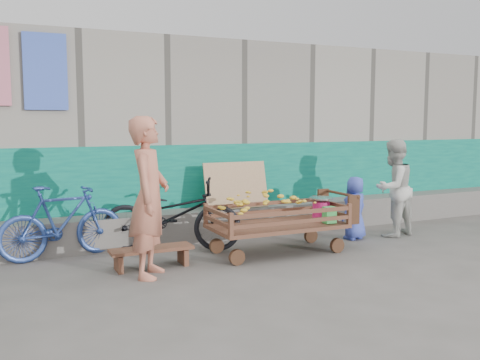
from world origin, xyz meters
name	(u,v)px	position (x,y,z in m)	size (l,w,h in m)	color
ground	(295,280)	(0.00, 0.00, 0.00)	(80.00, 80.00, 0.00)	#52504A
building_wall	(178,137)	(0.00, 4.05, 1.47)	(12.00, 3.50, 3.00)	gray
banana_cart	(275,212)	(0.37, 1.14, 0.56)	(1.94, 0.89, 0.83)	brown
bench	(151,253)	(-1.31, 1.15, 0.18)	(0.99, 0.30, 0.25)	brown
vendor_man	(149,197)	(-1.41, 0.82, 0.91)	(0.66, 0.43, 1.81)	#C57056
woman	(393,188)	(2.53, 1.34, 0.74)	(0.72, 0.56, 1.48)	beige
child	(355,208)	(1.86, 1.40, 0.47)	(0.46, 0.30, 0.94)	#3B4DBC
bicycle_dark	(172,215)	(-0.83, 1.85, 0.49)	(0.65, 1.88, 0.99)	black
bicycle_blue	(62,222)	(-2.22, 2.05, 0.47)	(0.45, 1.58, 0.95)	#2D4897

